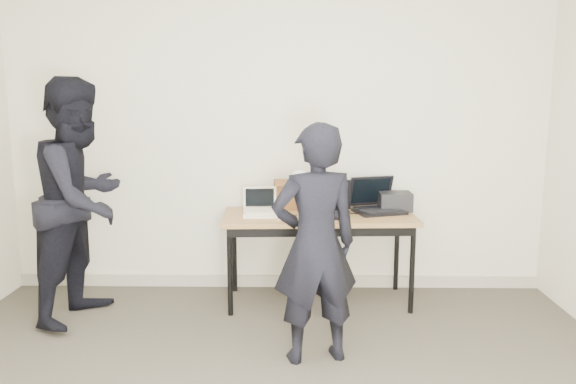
{
  "coord_description": "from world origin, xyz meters",
  "views": [
    {
      "loc": [
        0.16,
        -2.44,
        1.66
      ],
      "look_at": [
        0.1,
        1.6,
        0.95
      ],
      "focal_mm": 35.0,
      "sensor_mm": 36.0,
      "label": 1
    }
  ],
  "objects_px": {
    "leather_satchel": "(296,194)",
    "person_observer": "(82,200)",
    "person_typist": "(315,244)",
    "laptop_right": "(376,204)",
    "desk": "(319,222)",
    "laptop_beige": "(260,210)",
    "equipment_box": "(395,201)",
    "laptop_center": "(327,207)"
  },
  "relations": [
    {
      "from": "leather_satchel",
      "to": "person_observer",
      "type": "xyz_separation_m",
      "value": [
        -1.58,
        -0.53,
        0.04
      ]
    },
    {
      "from": "person_typist",
      "to": "laptop_right",
      "type": "bearing_deg",
      "value": -129.99
    },
    {
      "from": "desk",
      "to": "person_observer",
      "type": "relative_size",
      "value": 0.86
    },
    {
      "from": "laptop_beige",
      "to": "person_typist",
      "type": "height_order",
      "value": "person_typist"
    },
    {
      "from": "leather_satchel",
      "to": "equipment_box",
      "type": "xyz_separation_m",
      "value": [
        0.81,
        -0.04,
        -0.05
      ]
    },
    {
      "from": "equipment_box",
      "to": "person_observer",
      "type": "height_order",
      "value": "person_observer"
    },
    {
      "from": "desk",
      "to": "leather_satchel",
      "type": "xyz_separation_m",
      "value": [
        -0.18,
        0.23,
        0.19
      ]
    },
    {
      "from": "desk",
      "to": "laptop_center",
      "type": "xyz_separation_m",
      "value": [
        0.06,
        0.01,
        0.12
      ]
    },
    {
      "from": "person_observer",
      "to": "equipment_box",
      "type": "bearing_deg",
      "value": -64.02
    },
    {
      "from": "equipment_box",
      "to": "desk",
      "type": "bearing_deg",
      "value": -163.05
    },
    {
      "from": "laptop_center",
      "to": "laptop_right",
      "type": "distance_m",
      "value": 0.42
    },
    {
      "from": "laptop_center",
      "to": "person_observer",
      "type": "distance_m",
      "value": 1.85
    },
    {
      "from": "desk",
      "to": "leather_satchel",
      "type": "height_order",
      "value": "leather_satchel"
    },
    {
      "from": "laptop_beige",
      "to": "leather_satchel",
      "type": "bearing_deg",
      "value": 35.1
    },
    {
      "from": "laptop_beige",
      "to": "person_observer",
      "type": "xyz_separation_m",
      "value": [
        -1.29,
        -0.29,
        0.13
      ]
    },
    {
      "from": "person_observer",
      "to": "person_typist",
      "type": "bearing_deg",
      "value": -97.72
    },
    {
      "from": "person_observer",
      "to": "leather_satchel",
      "type": "bearing_deg",
      "value": -57.12
    },
    {
      "from": "laptop_beige",
      "to": "desk",
      "type": "bearing_deg",
      "value": -3.44
    },
    {
      "from": "person_observer",
      "to": "laptop_beige",
      "type": "bearing_deg",
      "value": -62.92
    },
    {
      "from": "laptop_beige",
      "to": "leather_satchel",
      "type": "distance_m",
      "value": 0.38
    },
    {
      "from": "desk",
      "to": "laptop_right",
      "type": "height_order",
      "value": "laptop_right"
    },
    {
      "from": "laptop_beige",
      "to": "laptop_center",
      "type": "relative_size",
      "value": 0.7
    },
    {
      "from": "equipment_box",
      "to": "leather_satchel",
      "type": "bearing_deg",
      "value": 177.47
    },
    {
      "from": "laptop_center",
      "to": "equipment_box",
      "type": "bearing_deg",
      "value": 27.62
    },
    {
      "from": "desk",
      "to": "laptop_right",
      "type": "distance_m",
      "value": 0.5
    },
    {
      "from": "laptop_right",
      "to": "person_typist",
      "type": "height_order",
      "value": "person_typist"
    },
    {
      "from": "person_observer",
      "to": "desk",
      "type": "bearing_deg",
      "value": -65.94
    },
    {
      "from": "laptop_right",
      "to": "person_typist",
      "type": "relative_size",
      "value": 0.31
    },
    {
      "from": "laptop_center",
      "to": "person_typist",
      "type": "distance_m",
      "value": 1.01
    },
    {
      "from": "laptop_right",
      "to": "laptop_beige",
      "type": "bearing_deg",
      "value": 171.97
    },
    {
      "from": "person_typist",
      "to": "person_observer",
      "type": "distance_m",
      "value": 1.83
    },
    {
      "from": "laptop_beige",
      "to": "leather_satchel",
      "type": "relative_size",
      "value": 0.75
    },
    {
      "from": "laptop_right",
      "to": "person_observer",
      "type": "relative_size",
      "value": 0.26
    },
    {
      "from": "laptop_right",
      "to": "equipment_box",
      "type": "relative_size",
      "value": 1.81
    },
    {
      "from": "desk",
      "to": "person_observer",
      "type": "bearing_deg",
      "value": -172.71
    },
    {
      "from": "laptop_center",
      "to": "equipment_box",
      "type": "xyz_separation_m",
      "value": [
        0.57,
        0.18,
        0.01
      ]
    },
    {
      "from": "laptop_beige",
      "to": "laptop_center",
      "type": "distance_m",
      "value": 0.53
    },
    {
      "from": "laptop_center",
      "to": "equipment_box",
      "type": "relative_size",
      "value": 1.58
    },
    {
      "from": "laptop_right",
      "to": "person_observer",
      "type": "distance_m",
      "value": 2.27
    },
    {
      "from": "desk",
      "to": "laptop_right",
      "type": "bearing_deg",
      "value": 14.13
    },
    {
      "from": "laptop_center",
      "to": "leather_satchel",
      "type": "xyz_separation_m",
      "value": [
        -0.24,
        0.22,
        0.07
      ]
    },
    {
      "from": "laptop_right",
      "to": "equipment_box",
      "type": "xyz_separation_m",
      "value": [
        0.16,
        0.05,
        0.01
      ]
    }
  ]
}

